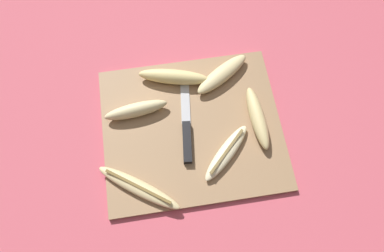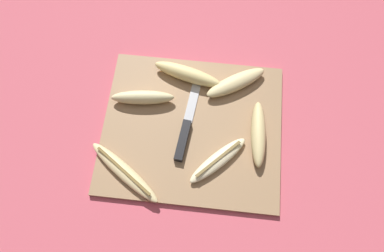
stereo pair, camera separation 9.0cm
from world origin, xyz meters
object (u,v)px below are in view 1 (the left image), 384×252
Objects in this scene: knife at (187,135)px; banana_soft_right at (136,110)px; banana_golden_short at (174,77)px; banana_pale_long at (226,153)px; banana_spotted_left at (257,118)px; banana_mellow_near at (139,188)px; banana_ripe_center at (222,74)px.

knife is 1.39× the size of banana_soft_right.
banana_golden_short reaches higher than banana_soft_right.
banana_soft_right is 0.24m from banana_pale_long.
banana_pale_long is at bearing -140.93° from banana_spotted_left.
banana_golden_short reaches higher than banana_spotted_left.
banana_mellow_near is 1.04× the size of banana_golden_short.
knife is at bearing -86.58° from banana_golden_short.
knife is 0.17m from banana_mellow_near.
knife is 1.30× the size of banana_spotted_left.
banana_mellow_near is at bearing -113.68° from banana_golden_short.
banana_soft_right is 1.10× the size of banana_pale_long.
banana_pale_long is (-0.09, -0.07, -0.01)m from banana_spotted_left.
banana_golden_short is at bearing 175.78° from banana_ripe_center.
banana_mellow_near is 1.13× the size of banana_spotted_left.
banana_spotted_left is (0.29, -0.07, 0.00)m from banana_soft_right.
banana_spotted_left is 0.12m from banana_pale_long.
banana_soft_right reaches higher than banana_ripe_center.
knife is 0.19m from banana_ripe_center.
banana_spotted_left reaches higher than banana_mellow_near.
banana_golden_short reaches higher than knife.
knife is 1.15× the size of banana_mellow_near.
banana_soft_right reaches higher than banana_pale_long.
banana_spotted_left is at bearing -37.78° from banana_golden_short.
banana_ripe_center is at bearing 82.34° from banana_pale_long.
banana_ripe_center is at bearing -4.22° from banana_golden_short.
banana_mellow_near is 0.19m from banana_soft_right.
banana_pale_long is (0.09, -0.21, -0.01)m from banana_golden_short.
banana_mellow_near is at bearing -166.33° from banana_pale_long.
banana_golden_short is (-0.12, 0.01, 0.00)m from banana_ripe_center.
banana_mellow_near is 0.22m from banana_pale_long.
banana_ripe_center is 0.87× the size of banana_golden_short.
banana_pale_long is (0.20, -0.14, -0.01)m from banana_soft_right.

